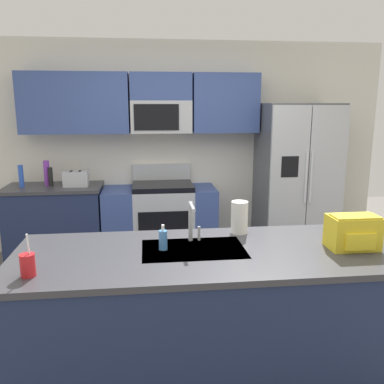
% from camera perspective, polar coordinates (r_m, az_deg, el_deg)
% --- Properties ---
extents(ground_plane, '(9.00, 9.00, 0.00)m').
position_cam_1_polar(ground_plane, '(3.55, 1.29, -18.94)').
color(ground_plane, '#66605B').
rests_on(ground_plane, ground).
extents(kitchen_wall_unit, '(5.20, 0.43, 2.60)m').
position_cam_1_polar(kitchen_wall_unit, '(5.11, -3.46, 8.14)').
color(kitchen_wall_unit, silver).
rests_on(kitchen_wall_unit, ground).
extents(back_counter, '(1.12, 0.63, 0.90)m').
position_cam_1_polar(back_counter, '(5.12, -18.61, -4.12)').
color(back_counter, '#1E2A4D').
rests_on(back_counter, ground).
extents(range_oven, '(1.36, 0.61, 1.10)m').
position_cam_1_polar(range_oven, '(5.01, -4.51, -3.94)').
color(range_oven, '#B7BABF').
rests_on(range_oven, ground).
extents(refrigerator, '(0.90, 0.76, 1.85)m').
position_cam_1_polar(refrigerator, '(5.16, 14.44, 1.69)').
color(refrigerator, '#4C4F54').
rests_on(refrigerator, ground).
extents(island_counter, '(2.55, 0.97, 0.90)m').
position_cam_1_polar(island_counter, '(2.87, 2.38, -16.66)').
color(island_counter, '#1E2A4D').
rests_on(island_counter, ground).
extents(toaster, '(0.28, 0.16, 0.18)m').
position_cam_1_polar(toaster, '(4.90, -16.03, 1.82)').
color(toaster, '#B7BABF').
rests_on(toaster, back_counter).
extents(pepper_mill, '(0.05, 0.05, 0.22)m').
position_cam_1_polar(pepper_mill, '(5.00, -19.28, 2.04)').
color(pepper_mill, black).
rests_on(pepper_mill, back_counter).
extents(bottle_blue, '(0.06, 0.06, 0.26)m').
position_cam_1_polar(bottle_blue, '(5.05, -22.93, 2.06)').
color(bottle_blue, blue).
rests_on(bottle_blue, back_counter).
extents(bottle_purple, '(0.07, 0.07, 0.29)m').
position_cam_1_polar(bottle_purple, '(5.06, -19.77, 2.53)').
color(bottle_purple, purple).
rests_on(bottle_purple, back_counter).
extents(sink_faucet, '(0.08, 0.21, 0.28)m').
position_cam_1_polar(sink_faucet, '(2.80, -0.02, -3.76)').
color(sink_faucet, '#B7BABF').
rests_on(sink_faucet, island_counter).
extents(drink_cup_red, '(0.08, 0.08, 0.25)m').
position_cam_1_polar(drink_cup_red, '(2.46, -22.13, -9.50)').
color(drink_cup_red, red).
rests_on(drink_cup_red, island_counter).
extents(soap_dispenser, '(0.06, 0.06, 0.17)m').
position_cam_1_polar(soap_dispenser, '(2.69, -4.10, -6.71)').
color(soap_dispenser, '#4C8CD8').
rests_on(soap_dispenser, island_counter).
extents(paper_towel_roll, '(0.12, 0.12, 0.24)m').
position_cam_1_polar(paper_towel_roll, '(3.02, 6.69, -3.56)').
color(paper_towel_roll, white).
rests_on(paper_towel_roll, island_counter).
extents(backpack, '(0.32, 0.22, 0.23)m').
position_cam_1_polar(backpack, '(2.89, 21.74, -5.18)').
color(backpack, yellow).
rests_on(backpack, island_counter).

